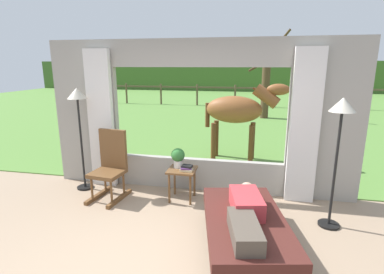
{
  "coord_description": "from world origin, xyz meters",
  "views": [
    {
      "loc": [
        0.89,
        -2.59,
        2.14
      ],
      "look_at": [
        0.0,
        1.8,
        1.05
      ],
      "focal_mm": 27.9,
      "sensor_mm": 36.0,
      "label": 1
    }
  ],
  "objects_px": {
    "floor_lamp_right": "(341,124)",
    "pasture_tree": "(266,78)",
    "reclining_person": "(246,211)",
    "book_stack": "(187,168)",
    "horse": "(238,110)",
    "floor_lamp_left": "(78,108)",
    "recliner_sofa": "(245,232)",
    "side_table": "(182,175)",
    "rocking_chair": "(110,165)",
    "potted_plant": "(178,157)"
  },
  "relations": [
    {
      "from": "recliner_sofa",
      "to": "horse",
      "type": "relative_size",
      "value": 1.02
    },
    {
      "from": "floor_lamp_right",
      "to": "floor_lamp_left",
      "type": "bearing_deg",
      "value": 172.73
    },
    {
      "from": "recliner_sofa",
      "to": "side_table",
      "type": "xyz_separation_m",
      "value": [
        -1.03,
        1.17,
        0.21
      ]
    },
    {
      "from": "recliner_sofa",
      "to": "book_stack",
      "type": "height_order",
      "value": "book_stack"
    },
    {
      "from": "book_stack",
      "to": "rocking_chair",
      "type": "bearing_deg",
      "value": -177.28
    },
    {
      "from": "potted_plant",
      "to": "floor_lamp_right",
      "type": "xyz_separation_m",
      "value": [
        2.23,
        -0.46,
        0.71
      ]
    },
    {
      "from": "book_stack",
      "to": "horse",
      "type": "height_order",
      "value": "horse"
    },
    {
      "from": "rocking_chair",
      "to": "book_stack",
      "type": "xyz_separation_m",
      "value": [
        1.26,
        0.06,
        0.02
      ]
    },
    {
      "from": "horse",
      "to": "rocking_chair",
      "type": "bearing_deg",
      "value": -34.53
    },
    {
      "from": "floor_lamp_left",
      "to": "pasture_tree",
      "type": "xyz_separation_m",
      "value": [
        3.36,
        7.91,
        0.18
      ]
    },
    {
      "from": "reclining_person",
      "to": "pasture_tree",
      "type": "relative_size",
      "value": 0.42
    },
    {
      "from": "floor_lamp_right",
      "to": "pasture_tree",
      "type": "xyz_separation_m",
      "value": [
        -0.59,
        8.41,
        0.19
      ]
    },
    {
      "from": "side_table",
      "to": "potted_plant",
      "type": "xyz_separation_m",
      "value": [
        -0.08,
        0.06,
        0.28
      ]
    },
    {
      "from": "potted_plant",
      "to": "book_stack",
      "type": "bearing_deg",
      "value": -35.69
    },
    {
      "from": "recliner_sofa",
      "to": "book_stack",
      "type": "bearing_deg",
      "value": 118.77
    },
    {
      "from": "rocking_chair",
      "to": "floor_lamp_right",
      "type": "distance_m",
      "value": 3.45
    },
    {
      "from": "book_stack",
      "to": "floor_lamp_right",
      "type": "height_order",
      "value": "floor_lamp_right"
    },
    {
      "from": "potted_plant",
      "to": "floor_lamp_left",
      "type": "distance_m",
      "value": 1.87
    },
    {
      "from": "reclining_person",
      "to": "recliner_sofa",
      "type": "bearing_deg",
      "value": 78.36
    },
    {
      "from": "recliner_sofa",
      "to": "pasture_tree",
      "type": "relative_size",
      "value": 0.54
    },
    {
      "from": "horse",
      "to": "pasture_tree",
      "type": "height_order",
      "value": "pasture_tree"
    },
    {
      "from": "rocking_chair",
      "to": "side_table",
      "type": "relative_size",
      "value": 2.15
    },
    {
      "from": "reclining_person",
      "to": "book_stack",
      "type": "xyz_separation_m",
      "value": [
        -0.95,
        1.16,
        0.04
      ]
    },
    {
      "from": "rocking_chair",
      "to": "potted_plant",
      "type": "height_order",
      "value": "rocking_chair"
    },
    {
      "from": "side_table",
      "to": "floor_lamp_left",
      "type": "bearing_deg",
      "value": 176.8
    },
    {
      "from": "potted_plant",
      "to": "pasture_tree",
      "type": "xyz_separation_m",
      "value": [
        1.64,
        7.95,
        0.9
      ]
    },
    {
      "from": "reclining_person",
      "to": "horse",
      "type": "distance_m",
      "value": 3.52
    },
    {
      "from": "recliner_sofa",
      "to": "floor_lamp_left",
      "type": "distance_m",
      "value": 3.33
    },
    {
      "from": "reclining_person",
      "to": "floor_lamp_right",
      "type": "relative_size",
      "value": 0.82
    },
    {
      "from": "horse",
      "to": "book_stack",
      "type": "bearing_deg",
      "value": -11.32
    },
    {
      "from": "side_table",
      "to": "recliner_sofa",
      "type": "bearing_deg",
      "value": -48.58
    },
    {
      "from": "rocking_chair",
      "to": "book_stack",
      "type": "distance_m",
      "value": 1.26
    },
    {
      "from": "book_stack",
      "to": "reclining_person",
      "type": "bearing_deg",
      "value": -50.81
    },
    {
      "from": "rocking_chair",
      "to": "pasture_tree",
      "type": "height_order",
      "value": "pasture_tree"
    },
    {
      "from": "floor_lamp_left",
      "to": "pasture_tree",
      "type": "distance_m",
      "value": 8.59
    },
    {
      "from": "horse",
      "to": "pasture_tree",
      "type": "xyz_separation_m",
      "value": [
        0.81,
        5.78,
        0.45
      ]
    },
    {
      "from": "rocking_chair",
      "to": "side_table",
      "type": "xyz_separation_m",
      "value": [
        1.17,
        0.12,
        -0.12
      ]
    },
    {
      "from": "book_stack",
      "to": "floor_lamp_left",
      "type": "relative_size",
      "value": 0.12
    },
    {
      "from": "horse",
      "to": "side_table",
      "type": "bearing_deg",
      "value": -13.78
    },
    {
      "from": "pasture_tree",
      "to": "potted_plant",
      "type": "bearing_deg",
      "value": -101.63
    },
    {
      "from": "pasture_tree",
      "to": "side_table",
      "type": "bearing_deg",
      "value": -101.0
    },
    {
      "from": "recliner_sofa",
      "to": "floor_lamp_left",
      "type": "xyz_separation_m",
      "value": [
        -2.83,
        1.27,
        1.21
      ]
    },
    {
      "from": "reclining_person",
      "to": "floor_lamp_right",
      "type": "xyz_separation_m",
      "value": [
        1.12,
        0.82,
        0.89
      ]
    },
    {
      "from": "reclining_person",
      "to": "floor_lamp_left",
      "type": "bearing_deg",
      "value": 143.36
    },
    {
      "from": "reclining_person",
      "to": "floor_lamp_right",
      "type": "bearing_deg",
      "value": 24.57
    },
    {
      "from": "recliner_sofa",
      "to": "floor_lamp_right",
      "type": "relative_size",
      "value": 1.06
    },
    {
      "from": "rocking_chair",
      "to": "floor_lamp_right",
      "type": "xyz_separation_m",
      "value": [
        3.32,
        -0.28,
        0.87
      ]
    },
    {
      "from": "reclining_person",
      "to": "book_stack",
      "type": "distance_m",
      "value": 1.5
    },
    {
      "from": "rocking_chair",
      "to": "floor_lamp_right",
      "type": "bearing_deg",
      "value": 2.4
    },
    {
      "from": "side_table",
      "to": "pasture_tree",
      "type": "bearing_deg",
      "value": 79.0
    }
  ]
}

